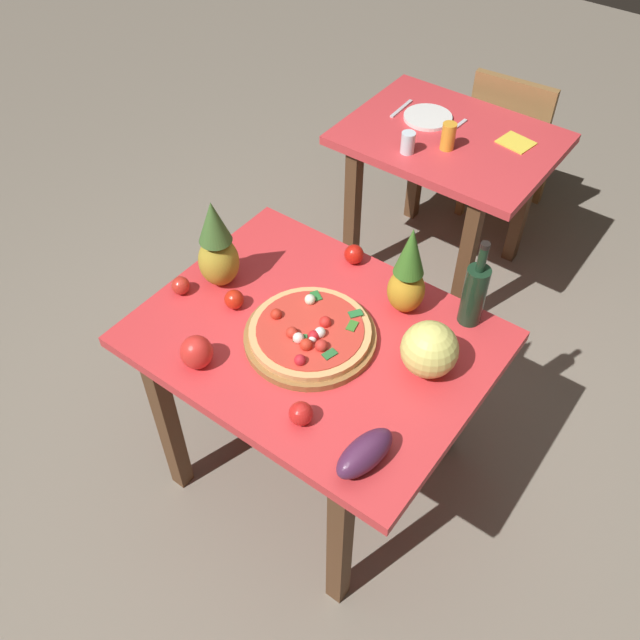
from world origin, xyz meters
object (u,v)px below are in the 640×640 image
object	(u,v)px
pizza	(310,332)
background_table	(447,161)
pineapple_left	(217,248)
drinking_glass_juice	(448,136)
pizza_board	(311,337)
dinner_plate	(428,117)
eggplant	(365,453)
pineapple_right	(408,275)
tomato_beside_pepper	(301,413)
drinking_glass_water	(408,143)
melon	(429,349)
fork_utensil	(401,109)
display_table	(315,356)
tomato_by_bottle	(354,254)
napkin_folded	(516,142)
wine_bottle	(474,293)
tomato_at_corner	(234,299)
dining_chair	(510,139)
tomato_near_board	(181,286)
bell_pepper	(197,352)
knife_utensil	(455,128)

from	to	relation	value
pizza	background_table	bearing A→B (deg)	99.88
pineapple_left	drinking_glass_juice	size ratio (longest dim) A/B	2.87
pizza_board	dinner_plate	xyz separation A→B (m)	(-0.38, 1.38, -0.00)
background_table	eggplant	distance (m)	1.72
pineapple_right	tomato_beside_pepper	xyz separation A→B (m)	(0.00, -0.57, -0.11)
pizza_board	drinking_glass_juice	distance (m)	1.24
pizza	drinking_glass_water	distance (m)	1.14
background_table	pizza_board	distance (m)	1.35
melon	fork_utensil	distance (m)	1.54
display_table	tomato_beside_pepper	xyz separation A→B (m)	(0.17, -0.29, 0.14)
pineapple_right	tomato_by_bottle	xyz separation A→B (m)	(-0.26, 0.09, -0.11)
napkin_folded	wine_bottle	bearing A→B (deg)	-72.44
napkin_folded	display_table	bearing A→B (deg)	-91.20
dinner_plate	napkin_folded	world-z (taller)	dinner_plate
fork_utensil	napkin_folded	xyz separation A→B (m)	(0.55, 0.06, -0.00)
background_table	pineapple_left	distance (m)	1.33
wine_bottle	pineapple_left	size ratio (longest dim) A/B	0.96
eggplant	tomato_at_corner	size ratio (longest dim) A/B	3.03
dining_chair	pineapple_left	xyz separation A→B (m)	(-0.25, -1.87, 0.43)
drinking_glass_juice	fork_utensil	size ratio (longest dim) A/B	0.65
tomato_near_board	drinking_glass_juice	bearing A→B (deg)	77.53
drinking_glass_juice	drinking_glass_water	size ratio (longest dim) A/B	1.27
tomato_by_bottle	drinking_glass_water	distance (m)	0.74
fork_utensil	display_table	bearing A→B (deg)	-70.62
tomato_near_board	drinking_glass_juice	size ratio (longest dim) A/B	0.53
wine_bottle	bell_pepper	distance (m)	0.89
tomato_by_bottle	pineapple_left	bearing A→B (deg)	-131.18
eggplant	drinking_glass_juice	distance (m)	1.60
display_table	melon	bearing A→B (deg)	14.62
drinking_glass_juice	dinner_plate	distance (m)	0.25
pizza_board	pizza	distance (m)	0.03
dining_chair	pineapple_left	bearing A→B (deg)	77.74
eggplant	tomato_by_bottle	distance (m)	0.82
melon	pizza	bearing A→B (deg)	-161.00
background_table	dining_chair	size ratio (longest dim) A/B	1.08
melon	tomato_beside_pepper	world-z (taller)	melon
dining_chair	bell_pepper	distance (m)	2.21
pizza_board	eggplant	bearing A→B (deg)	-34.83
pizza	drinking_glass_water	world-z (taller)	drinking_glass_water
display_table	tomato_at_corner	xyz separation A→B (m)	(-0.29, -0.06, 0.14)
dinner_plate	wine_bottle	bearing A→B (deg)	-53.44
display_table	dining_chair	size ratio (longest dim) A/B	1.30
drinking_glass_juice	napkin_folded	xyz separation A→B (m)	(0.22, 0.22, -0.06)
pizza_board	wine_bottle	xyz separation A→B (m)	(0.36, 0.38, 0.11)
pizza	dinner_plate	bearing A→B (deg)	105.41
tomato_beside_pepper	drinking_glass_water	size ratio (longest dim) A/B	0.76
tomato_at_corner	knife_utensil	xyz separation A→B (m)	(0.05, 1.41, -0.03)
pizza_board	tomato_at_corner	size ratio (longest dim) A/B	6.41
display_table	wine_bottle	xyz separation A→B (m)	(0.36, 0.35, 0.22)
display_table	eggplant	world-z (taller)	eggplant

